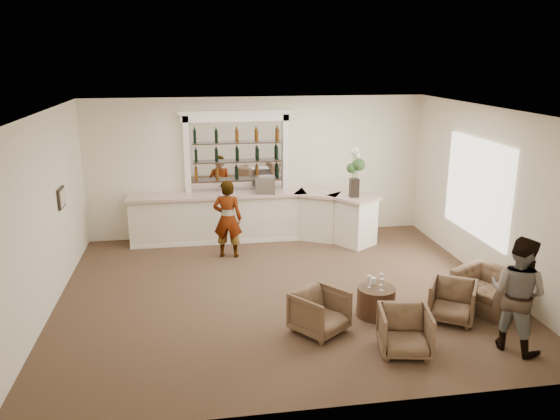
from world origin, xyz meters
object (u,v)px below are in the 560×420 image
object	(u,v)px
bar_counter	(254,217)
sommelier	(228,219)
armchair_left	(320,312)
espresso_machine	(265,185)
armchair_right	(453,301)
guest	(518,294)
flower_vase	(355,169)
armchair_far	(489,290)
cocktail_table	(376,301)
armchair_center	(405,331)

from	to	relation	value
bar_counter	sommelier	distance (m)	1.22
bar_counter	armchair_left	world-z (taller)	bar_counter
espresso_machine	sommelier	bearing A→B (deg)	-128.56
armchair_right	armchair_left	bearing A→B (deg)	-146.22
sommelier	armchair_left	size ratio (longest dim) A/B	2.24
guest	armchair_left	distance (m)	2.92
espresso_machine	flower_vase	world-z (taller)	flower_vase
bar_counter	flower_vase	world-z (taller)	flower_vase
sommelier	flower_vase	size ratio (longest dim) A/B	1.52
bar_counter	guest	distance (m)	6.39
armchair_left	espresso_machine	xyz separation A→B (m)	(-0.25, 4.54, 0.99)
armchair_right	guest	bearing A→B (deg)	-31.76
guest	armchair_far	distance (m)	1.44
guest	armchair_right	size ratio (longest dim) A/B	2.40
espresso_machine	guest	bearing A→B (deg)	-54.97
sommelier	flower_vase	distance (m)	3.03
cocktail_table	espresso_machine	size ratio (longest dim) A/B	1.42
bar_counter	cocktail_table	bearing A→B (deg)	-69.50
espresso_machine	armchair_far	bearing A→B (deg)	-45.13
cocktail_table	sommelier	world-z (taller)	sommelier
armchair_right	flower_vase	xyz separation A→B (m)	(-0.56, 3.86, 1.44)
bar_counter	armchair_left	distance (m)	4.63
flower_vase	armchair_right	bearing A→B (deg)	-81.77
bar_counter	espresso_machine	xyz separation A→B (m)	(0.26, -0.05, 0.76)
sommelier	armchair_left	bearing A→B (deg)	120.52
sommelier	armchair_left	world-z (taller)	sommelier
armchair_left	armchair_far	xyz separation A→B (m)	(3.06, 0.37, -0.01)
armchair_left	cocktail_table	bearing A→B (deg)	-16.16
armchair_left	espresso_machine	world-z (taller)	espresso_machine
guest	armchair_left	world-z (taller)	guest
cocktail_table	armchair_right	size ratio (longest dim) A/B	0.88
bar_counter	espresso_machine	bearing A→B (deg)	-10.62
armchair_far	guest	bearing A→B (deg)	-44.48
espresso_machine	armchair_right	bearing A→B (deg)	-54.44
guest	armchair_center	distance (m)	1.73
guest	armchair_far	bearing A→B (deg)	-47.45
bar_counter	guest	xyz separation A→B (m)	(3.23, -5.51, 0.30)
bar_counter	sommelier	bearing A→B (deg)	-124.57
armchair_right	flower_vase	size ratio (longest dim) A/B	0.65
espresso_machine	flower_vase	xyz separation A→B (m)	(1.93, -0.63, 0.43)
flower_vase	armchair_left	bearing A→B (deg)	-113.29
espresso_machine	flower_vase	size ratio (longest dim) A/B	0.40
bar_counter	cocktail_table	xyz separation A→B (m)	(1.56, -4.18, -0.32)
sommelier	armchair_center	world-z (taller)	sommelier
guest	cocktail_table	bearing A→B (deg)	18.53
guest	espresso_machine	world-z (taller)	guest
armchair_center	flower_vase	xyz separation A→B (m)	(0.61, 4.72, 1.43)
armchair_far	sommelier	bearing A→B (deg)	-157.28
armchair_left	armchair_right	world-z (taller)	armchair_left
armchair_center	espresso_machine	world-z (taller)	espresso_machine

